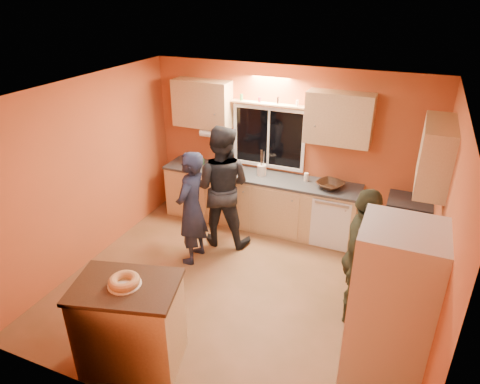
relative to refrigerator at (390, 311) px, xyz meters
The scene contains 14 objects.
ground 2.24m from the refrigerator, 157.06° to the left, with size 4.50×4.50×0.00m, color brown.
room_shell 2.26m from the refrigerator, 145.60° to the left, with size 4.54×4.04×2.61m.
back_counter 3.16m from the refrigerator, 126.89° to the left, with size 4.23×0.62×0.90m.
right_counter 1.38m from the refrigerator, 87.36° to the left, with size 0.62×1.84×0.90m.
refrigerator is the anchor object (origin of this frame).
island 2.57m from the refrigerator, 163.08° to the right, with size 1.18×0.95×1.00m.
bundt_pastry 2.55m from the refrigerator, 163.08° to the right, with size 0.31×0.31×0.09m, color #B17D48.
person_left 3.00m from the refrigerator, 156.65° to the left, with size 0.61×0.40×1.67m, color black.
person_center 3.15m from the refrigerator, 145.12° to the left, with size 0.91×0.71×1.88m, color black.
person_right 0.93m from the refrigerator, 114.90° to the left, with size 1.00×0.42×1.71m, color #2F3320.
mixing_bowl 2.70m from the refrigerator, 113.85° to the left, with size 0.39×0.39×0.10m, color black.
utensil_crock 3.36m from the refrigerator, 131.09° to the left, with size 0.14×0.14×0.17m, color #F1E1C9.
potted_plant 1.30m from the refrigerator, 84.70° to the left, with size 0.27×0.24×0.30m, color gray.
red_box 1.54m from the refrigerator, 86.46° to the left, with size 0.16×0.12×0.07m, color #A5191F.
Camera 1 is at (1.80, -4.21, 3.65)m, focal length 32.00 mm.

